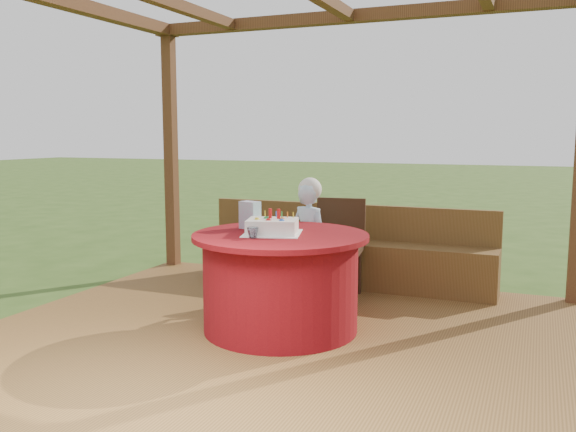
# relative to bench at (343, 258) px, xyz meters

# --- Properties ---
(ground) EXTENTS (60.00, 60.00, 0.00)m
(ground) POSITION_rel_bench_xyz_m (0.00, -1.72, -0.38)
(ground) COLOR #304D19
(ground) RESTS_ON ground
(deck) EXTENTS (4.50, 4.00, 0.12)m
(deck) POSITION_rel_bench_xyz_m (0.00, -1.72, -0.32)
(deck) COLOR brown
(deck) RESTS_ON ground
(pergola) EXTENTS (4.50, 4.00, 2.72)m
(pergola) POSITION_rel_bench_xyz_m (0.00, -1.72, 2.02)
(pergola) COLOR brown
(pergola) RESTS_ON deck
(bench) EXTENTS (3.00, 0.42, 0.80)m
(bench) POSITION_rel_bench_xyz_m (0.00, 0.00, 0.00)
(bench) COLOR brown
(bench) RESTS_ON deck
(table) EXTENTS (1.35, 1.35, 0.76)m
(table) POSITION_rel_bench_xyz_m (-0.02, -1.58, 0.12)
(table) COLOR maroon
(table) RESTS_ON deck
(chair) EXTENTS (0.52, 0.52, 0.91)m
(chair) POSITION_rel_bench_xyz_m (0.08, -0.44, 0.25)
(chair) COLOR #341F10
(chair) RESTS_ON deck
(elderly_woman) EXTENTS (0.46, 0.39, 1.13)m
(elderly_woman) POSITION_rel_bench_xyz_m (-0.09, -0.75, 0.31)
(elderly_woman) COLOR #A1D2EF
(elderly_woman) RESTS_ON deck
(birthday_cake) EXTENTS (0.53, 0.53, 0.19)m
(birthday_cake) POSITION_rel_bench_xyz_m (-0.07, -1.61, 0.55)
(birthday_cake) COLOR white
(birthday_cake) RESTS_ON table
(gift_bag) EXTENTS (0.17, 0.13, 0.22)m
(gift_bag) POSITION_rel_bench_xyz_m (-0.34, -1.45, 0.60)
(gift_bag) COLOR #C780B7
(gift_bag) RESTS_ON table
(drinking_glass) EXTENTS (0.11, 0.11, 0.08)m
(drinking_glass) POSITION_rel_bench_xyz_m (-0.12, -1.85, 0.53)
(drinking_glass) COLOR white
(drinking_glass) RESTS_ON table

